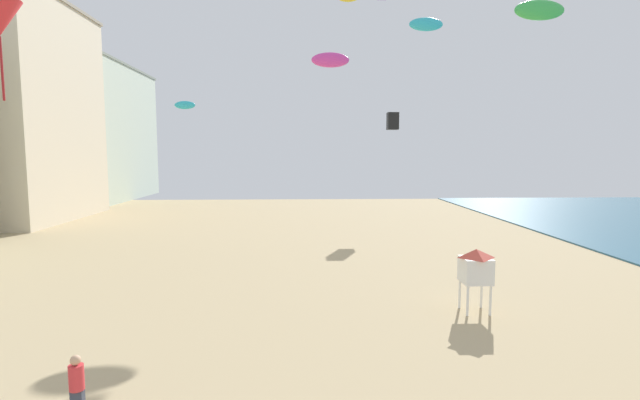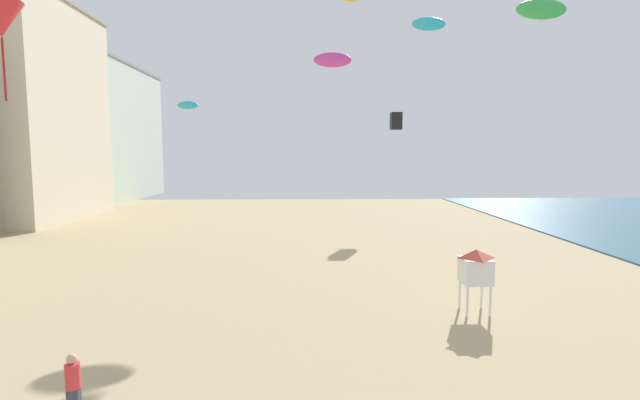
{
  "view_description": "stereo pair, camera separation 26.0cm",
  "coord_description": "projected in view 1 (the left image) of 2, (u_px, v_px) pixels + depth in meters",
  "views": [
    {
      "loc": [
        1.48,
        -2.67,
        6.32
      ],
      "look_at": [
        2.28,
        17.32,
        4.27
      ],
      "focal_mm": 25.74,
      "sensor_mm": 36.0,
      "label": 1
    },
    {
      "loc": [
        1.74,
        -2.68,
        6.32
      ],
      "look_at": [
        2.28,
        17.32,
        4.27
      ],
      "focal_mm": 25.74,
      "sensor_mm": 36.0,
      "label": 2
    }
  ],
  "objects": [
    {
      "name": "lifeguard_stand",
      "position": [
        476.0,
        267.0,
        18.15
      ],
      "size": [
        1.1,
        1.1,
        2.55
      ],
      "rotation": [
        0.0,
        0.0,
        0.24
      ],
      "color": "white",
      "rests_on": "ground"
    },
    {
      "name": "boardwalk_hotel_far",
      "position": [
        86.0,
        133.0,
        62.81
      ],
      "size": [
        13.45,
        19.6,
        17.98
      ],
      "color": "#B7C6B2",
      "rests_on": "ground"
    },
    {
      "name": "kite_cyan_parafoil_3",
      "position": [
        426.0,
        24.0,
        31.67
      ],
      "size": [
        2.35,
        0.65,
        0.92
      ],
      "color": "#2DB7CC"
    },
    {
      "name": "kite_cyan_parafoil_2",
      "position": [
        185.0,
        105.0,
        32.95
      ],
      "size": [
        1.48,
        0.41,
        0.58
      ],
      "color": "#2DB7CC"
    },
    {
      "name": "kite_green_parafoil",
      "position": [
        539.0,
        10.0,
        21.18
      ],
      "size": [
        2.35,
        0.65,
        0.91
      ],
      "color": "green"
    },
    {
      "name": "kite_magenta_parafoil",
      "position": [
        330.0,
        60.0,
        30.94
      ],
      "size": [
        2.56,
        0.71,
        1.0
      ],
      "color": "#DB3D9E"
    },
    {
      "name": "kite_black_box",
      "position": [
        393.0,
        121.0,
        41.95
      ],
      "size": [
        0.99,
        0.99,
        1.56
      ],
      "color": "black"
    },
    {
      "name": "kite_flyer",
      "position": [
        77.0,
        385.0,
        10.73
      ],
      "size": [
        0.34,
        0.34,
        1.64
      ],
      "rotation": [
        0.0,
        0.0,
        1.69
      ],
      "color": "#383D4C",
      "rests_on": "ground"
    }
  ]
}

